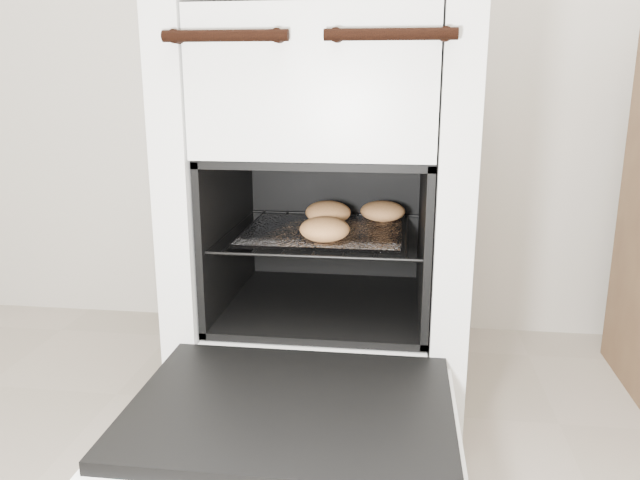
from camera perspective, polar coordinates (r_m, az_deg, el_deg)
The scene contains 5 objects.
stove at distance 1.42m, azimuth 0.76°, elevation 3.36°, with size 0.59×0.66×0.90m.
oven_door at distance 1.04m, azimuth -2.64°, elevation -15.51°, with size 0.53×0.41×0.04m.
oven_rack at distance 1.37m, azimuth 0.43°, elevation 0.72°, with size 0.43×0.41×0.01m.
foil_sheet at distance 1.35m, azimuth 0.33°, elevation 0.76°, with size 0.33×0.30×0.01m, color white.
baked_rolls at distance 1.36m, azimuth 2.33°, elevation 2.12°, with size 0.25×0.33×0.05m.
Camera 1 is at (-0.02, -0.21, 0.72)m, focal length 35.00 mm.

